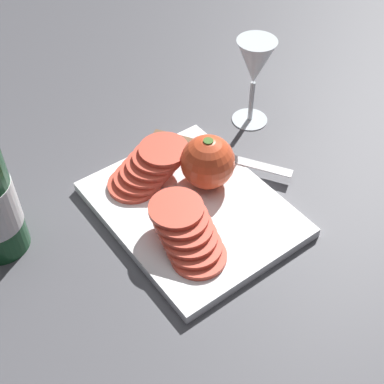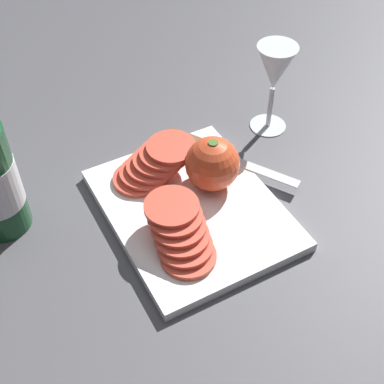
{
  "view_description": "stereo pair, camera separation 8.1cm",
  "coord_description": "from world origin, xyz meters",
  "px_view_note": "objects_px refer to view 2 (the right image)",
  "views": [
    {
      "loc": [
        0.54,
        -0.37,
        0.63
      ],
      "look_at": [
        0.09,
        -0.03,
        0.05
      ],
      "focal_mm": 50.0,
      "sensor_mm": 36.0,
      "label": 1
    },
    {
      "loc": [
        0.58,
        -0.3,
        0.63
      ],
      "look_at": [
        0.09,
        -0.03,
        0.05
      ],
      "focal_mm": 50.0,
      "sensor_mm": 36.0,
      "label": 2
    }
  ],
  "objects_px": {
    "wine_glass": "(275,72)",
    "tomato_slice_stack_far": "(155,164)",
    "whole_tomato": "(212,164)",
    "tomato_slice_stack_near": "(180,231)",
    "knife": "(203,147)"
  },
  "relations": [
    {
      "from": "wine_glass",
      "to": "knife",
      "type": "bearing_deg",
      "value": -83.68
    },
    {
      "from": "tomato_slice_stack_near",
      "to": "tomato_slice_stack_far",
      "type": "relative_size",
      "value": 1.0
    },
    {
      "from": "wine_glass",
      "to": "tomato_slice_stack_far",
      "type": "bearing_deg",
      "value": -82.09
    },
    {
      "from": "whole_tomato",
      "to": "tomato_slice_stack_far",
      "type": "height_order",
      "value": "whole_tomato"
    },
    {
      "from": "whole_tomato",
      "to": "tomato_slice_stack_near",
      "type": "height_order",
      "value": "whole_tomato"
    },
    {
      "from": "knife",
      "to": "tomato_slice_stack_far",
      "type": "xyz_separation_m",
      "value": [
        0.02,
        -0.1,
        0.02
      ]
    },
    {
      "from": "knife",
      "to": "tomato_slice_stack_near",
      "type": "height_order",
      "value": "tomato_slice_stack_near"
    },
    {
      "from": "wine_glass",
      "to": "whole_tomato",
      "type": "relative_size",
      "value": 1.9
    },
    {
      "from": "whole_tomato",
      "to": "tomato_slice_stack_near",
      "type": "distance_m",
      "value": 0.13
    },
    {
      "from": "whole_tomato",
      "to": "tomato_slice_stack_far",
      "type": "relative_size",
      "value": 0.61
    },
    {
      "from": "knife",
      "to": "tomato_slice_stack_far",
      "type": "relative_size",
      "value": 1.55
    },
    {
      "from": "wine_glass",
      "to": "whole_tomato",
      "type": "distance_m",
      "value": 0.21
    },
    {
      "from": "whole_tomato",
      "to": "knife",
      "type": "bearing_deg",
      "value": 160.58
    },
    {
      "from": "tomato_slice_stack_near",
      "to": "tomato_slice_stack_far",
      "type": "distance_m",
      "value": 0.15
    },
    {
      "from": "tomato_slice_stack_far",
      "to": "wine_glass",
      "type": "bearing_deg",
      "value": 97.91
    }
  ]
}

